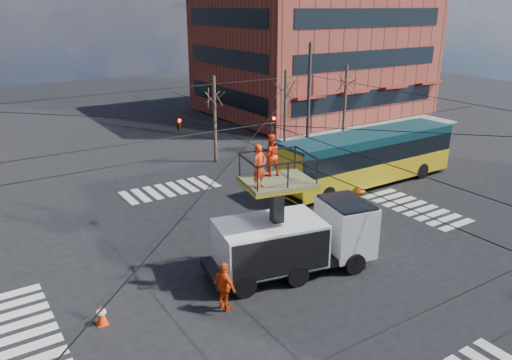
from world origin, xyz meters
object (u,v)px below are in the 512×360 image
Objects in this scene: city_bus at (368,157)px; traffic_cone at (102,315)px; utility_truck at (295,227)px; worker_ground at (225,287)px; flagger at (358,204)px.

city_bus is 19.00m from traffic_cone.
worker_ground is at bearing -154.61° from utility_truck.
worker_ground is (4.01, -1.54, 0.56)m from traffic_cone.
utility_truck reaches higher than worker_ground.
utility_truck is 3.84× the size of flagger.
city_bus is at bearing 110.04° from flagger.
traffic_cone is (-18.12, -5.55, -1.35)m from city_bus.
utility_truck is at bearing -149.18° from city_bus.
utility_truck reaches higher than traffic_cone.
traffic_cone is 4.33m from worker_ground.
utility_truck is at bearing -88.12° from worker_ground.
traffic_cone is at bearing -162.98° from city_bus.
flagger reaches higher than worker_ground.
city_bus is 15.98× the size of traffic_cone.
utility_truck is 11.97m from city_bus.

